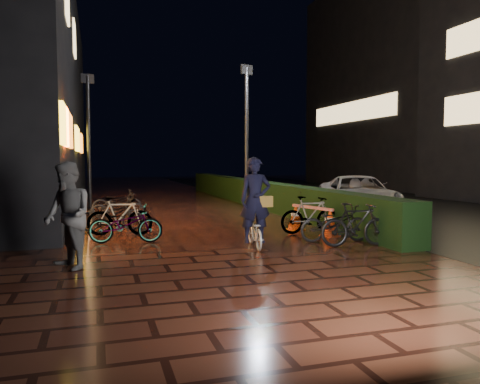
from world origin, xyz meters
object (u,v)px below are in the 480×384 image
object	(u,v)px
cyclist	(255,214)
cart_assembly	(307,205)
traffic_barrier	(312,220)
van	(358,195)
bystander_person	(68,216)

from	to	relation	value
cyclist	cart_assembly	size ratio (longest dim) A/B	2.07
traffic_barrier	cart_assembly	world-z (taller)	cart_assembly
van	cyclist	xyz separation A→B (m)	(-5.18, -4.55, 0.05)
bystander_person	cyclist	bearing A→B (deg)	76.26
bystander_person	van	size ratio (longest dim) A/B	0.39
bystander_person	van	distance (m)	10.34
traffic_barrier	cart_assembly	bearing A→B (deg)	68.14
bystander_person	van	world-z (taller)	bystander_person
van	cyclist	size ratio (longest dim) A/B	2.46
cart_assembly	bystander_person	bearing A→B (deg)	-145.20
bystander_person	cyclist	size ratio (longest dim) A/B	0.96
traffic_barrier	cart_assembly	distance (m)	2.34
van	cart_assembly	xyz separation A→B (m)	(-2.30, -0.93, -0.18)
van	cart_assembly	size ratio (longest dim) A/B	5.10
bystander_person	cyclist	distance (m)	3.73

